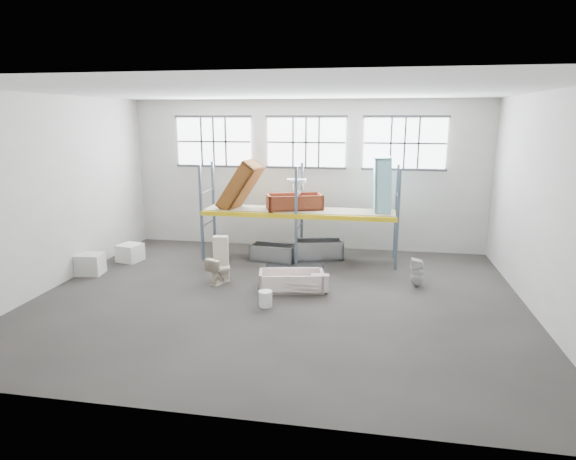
% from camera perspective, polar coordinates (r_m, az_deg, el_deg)
% --- Properties ---
extents(floor, '(12.00, 10.00, 0.10)m').
position_cam_1_polar(floor, '(12.22, -1.24, -8.23)').
color(floor, '#433E3A').
rests_on(floor, ground).
extents(ceiling, '(12.00, 10.00, 0.10)m').
position_cam_1_polar(ceiling, '(11.40, -1.37, 16.39)').
color(ceiling, silver).
rests_on(ceiling, ground).
extents(wall_back, '(12.00, 0.10, 5.00)m').
position_cam_1_polar(wall_back, '(16.47, 2.17, 6.52)').
color(wall_back, '#B3AFA7').
rests_on(wall_back, ground).
extents(wall_front, '(12.00, 0.10, 5.00)m').
position_cam_1_polar(wall_front, '(6.78, -9.72, -3.41)').
color(wall_front, '#9F9B92').
rests_on(wall_front, ground).
extents(wall_left, '(0.10, 10.00, 5.00)m').
position_cam_1_polar(wall_left, '(14.03, -26.38, 3.98)').
color(wall_left, '#B0ADA4').
rests_on(wall_left, ground).
extents(wall_right, '(0.10, 10.00, 5.00)m').
position_cam_1_polar(wall_right, '(11.94, 28.51, 2.36)').
color(wall_right, '#A09C95').
rests_on(wall_right, ground).
extents(window_left, '(2.60, 0.04, 1.60)m').
position_cam_1_polar(window_left, '(17.01, -8.77, 10.31)').
color(window_left, white).
rests_on(window_left, wall_back).
extents(window_mid, '(2.60, 0.04, 1.60)m').
position_cam_1_polar(window_mid, '(16.27, 2.15, 10.32)').
color(window_mid, white).
rests_on(window_mid, wall_back).
extents(window_right, '(2.60, 0.04, 1.60)m').
position_cam_1_polar(window_right, '(16.14, 13.65, 9.95)').
color(window_right, white).
rests_on(window_right, wall_back).
extents(rack_upright_la, '(0.08, 0.08, 3.00)m').
position_cam_1_polar(rack_upright_la, '(15.28, -10.22, 2.00)').
color(rack_upright_la, slate).
rests_on(rack_upright_la, floor).
extents(rack_upright_lb, '(0.08, 0.08, 3.00)m').
position_cam_1_polar(rack_upright_lb, '(16.39, -8.78, 2.81)').
color(rack_upright_lb, slate).
rests_on(rack_upright_lb, floor).
extents(rack_upright_ma, '(0.08, 0.08, 3.00)m').
position_cam_1_polar(rack_upright_ma, '(14.53, 0.96, 1.63)').
color(rack_upright_ma, slate).
rests_on(rack_upright_ma, floor).
extents(rack_upright_mb, '(0.08, 0.08, 3.00)m').
position_cam_1_polar(rack_upright_mb, '(15.69, 1.66, 2.49)').
color(rack_upright_mb, slate).
rests_on(rack_upright_mb, floor).
extents(rack_upright_ra, '(0.08, 0.08, 3.00)m').
position_cam_1_polar(rack_upright_ra, '(14.37, 12.86, 1.17)').
color(rack_upright_ra, slate).
rests_on(rack_upright_ra, floor).
extents(rack_upright_rb, '(0.08, 0.08, 3.00)m').
position_cam_1_polar(rack_upright_rb, '(15.55, 12.67, 2.07)').
color(rack_upright_rb, slate).
rests_on(rack_upright_rb, floor).
extents(rack_beam_front, '(6.00, 0.10, 0.14)m').
position_cam_1_polar(rack_beam_front, '(14.53, 0.96, 1.63)').
color(rack_beam_front, yellow).
rests_on(rack_beam_front, floor).
extents(rack_beam_back, '(6.00, 0.10, 0.14)m').
position_cam_1_polar(rack_beam_back, '(15.69, 1.66, 2.49)').
color(rack_beam_back, yellow).
rests_on(rack_beam_back, floor).
extents(shelf_deck, '(5.90, 1.10, 0.03)m').
position_cam_1_polar(shelf_deck, '(15.09, 1.33, 2.37)').
color(shelf_deck, gray).
rests_on(shelf_deck, floor).
extents(wet_patch, '(1.80, 1.80, 0.00)m').
position_cam_1_polar(wet_patch, '(14.71, 0.82, -4.25)').
color(wet_patch, black).
rests_on(wet_patch, floor).
extents(bathtub_beige, '(1.80, 1.10, 0.49)m').
position_cam_1_polar(bathtub_beige, '(12.65, 0.40, -6.04)').
color(bathtub_beige, silver).
rests_on(bathtub_beige, floor).
extents(cistern_spare, '(0.48, 0.26, 0.44)m').
position_cam_1_polar(cistern_spare, '(12.43, 3.79, -6.26)').
color(cistern_spare, beige).
rests_on(cistern_spare, bathtub_beige).
extents(sink_in_tub, '(0.52, 0.52, 0.16)m').
position_cam_1_polar(sink_in_tub, '(12.51, 1.61, -6.69)').
color(sink_in_tub, beige).
rests_on(sink_in_tub, bathtub_beige).
extents(toilet_beige, '(0.68, 0.83, 0.74)m').
position_cam_1_polar(toilet_beige, '(13.26, -8.10, -4.69)').
color(toilet_beige, beige).
rests_on(toilet_beige, floor).
extents(cistern_tall, '(0.45, 0.34, 1.25)m').
position_cam_1_polar(cistern_tall, '(13.41, -7.92, -3.34)').
color(cistern_tall, beige).
rests_on(cistern_tall, floor).
extents(toilet_white, '(0.38, 0.37, 0.77)m').
position_cam_1_polar(toilet_white, '(13.34, 15.07, -4.85)').
color(toilet_white, silver).
rests_on(toilet_white, floor).
extents(steel_tub_left, '(1.48, 0.81, 0.52)m').
position_cam_1_polar(steel_tub_left, '(15.18, -1.73, -2.69)').
color(steel_tub_left, '#A0A4A8').
rests_on(steel_tub_left, floor).
extents(steel_tub_right, '(1.72, 1.07, 0.59)m').
position_cam_1_polar(steel_tub_right, '(15.47, 3.51, -2.28)').
color(steel_tub_right, '#AFB3B8').
rests_on(steel_tub_right, floor).
extents(rust_tub_flat, '(1.89, 1.33, 0.48)m').
position_cam_1_polar(rust_tub_flat, '(15.14, 0.78, 3.33)').
color(rust_tub_flat, maroon).
rests_on(rust_tub_flat, shelf_deck).
extents(rust_tub_tilted, '(1.53, 1.08, 1.70)m').
position_cam_1_polar(rust_tub_tilted, '(15.22, -5.68, 5.13)').
color(rust_tub_tilted, brown).
rests_on(rust_tub_tilted, shelf_deck).
extents(sink_on_shelf, '(0.64, 0.51, 0.54)m').
position_cam_1_polar(sink_on_shelf, '(14.80, 1.02, 4.18)').
color(sink_on_shelf, silver).
rests_on(sink_on_shelf, rust_tub_flat).
extents(blue_tub_upright, '(0.59, 0.84, 1.73)m').
position_cam_1_polar(blue_tub_upright, '(14.93, 11.09, 5.18)').
color(blue_tub_upright, '#88C7D4').
rests_on(blue_tub_upright, shelf_deck).
extents(bucket, '(0.37, 0.37, 0.38)m').
position_cam_1_polar(bucket, '(11.62, -2.69, -8.13)').
color(bucket, white).
rests_on(bucket, floor).
extents(carton_near, '(0.77, 0.68, 0.60)m').
position_cam_1_polar(carton_near, '(15.01, -22.36, -3.74)').
color(carton_near, beige).
rests_on(carton_near, floor).
extents(carton_far, '(0.78, 0.78, 0.54)m').
position_cam_1_polar(carton_far, '(15.92, -18.19, -2.56)').
color(carton_far, silver).
rests_on(carton_far, floor).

